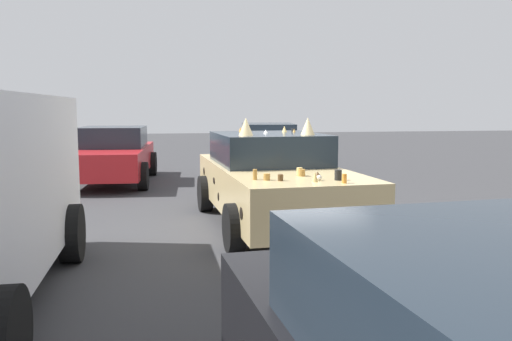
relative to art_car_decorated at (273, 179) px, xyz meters
The scene contains 4 objects.
ground_plane 0.75m from the art_car_decorated, behind, with size 60.00×60.00×0.00m, color #38383A.
art_car_decorated is the anchor object (origin of this frame).
parked_sedan_near_right 6.10m from the art_car_decorated, 29.64° to the left, with size 4.35×2.14×1.41m.
parked_sedan_behind_left 7.77m from the art_car_decorated, 10.74° to the right, with size 4.76×2.43×1.39m.
Camera 1 is at (-8.08, 1.73, 1.91)m, focal length 36.36 mm.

